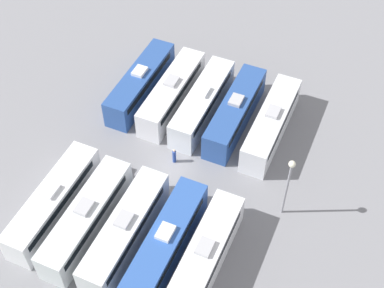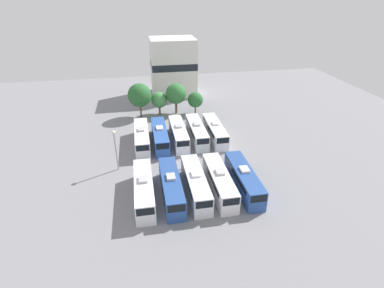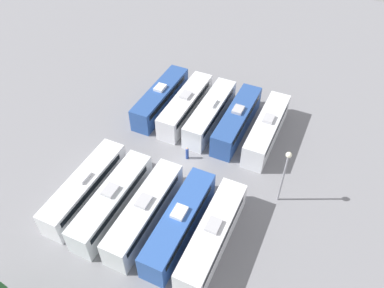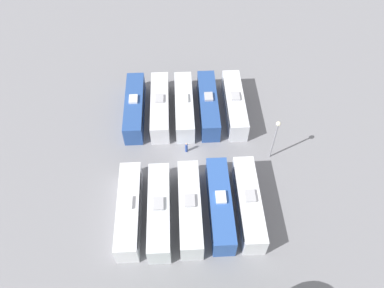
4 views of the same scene
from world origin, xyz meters
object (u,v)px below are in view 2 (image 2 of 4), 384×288
(bus_4, at_px, (244,178))
(tree_1, at_px, (159,100))
(bus_3, at_px, (219,181))
(tree_3, at_px, (195,100))
(bus_2, at_px, (196,183))
(bus_5, at_px, (142,137))
(tree_2, at_px, (176,94))
(tree_0, at_px, (140,95))
(light_pole, at_px, (115,143))
(bus_8, at_px, (197,131))
(bus_1, at_px, (171,186))
(bus_7, at_px, (179,133))
(bus_9, at_px, (215,130))
(bus_0, at_px, (144,188))
(bus_6, at_px, (160,135))
(depot_building, at_px, (173,67))
(worker_person, at_px, (187,163))

(bus_4, relative_size, tree_1, 2.20)
(bus_3, relative_size, tree_3, 2.26)
(bus_2, relative_size, bus_5, 1.00)
(bus_2, xyz_separation_m, tree_2, (1.41, 31.28, 3.06))
(tree_0, bearing_deg, light_pole, -101.39)
(bus_8, xyz_separation_m, tree_3, (2.29, 13.28, 1.66))
(bus_2, height_order, bus_4, same)
(tree_1, relative_size, tree_3, 1.02)
(tree_3, bearing_deg, bus_1, -107.16)
(bus_8, distance_m, tree_1, 15.82)
(bus_4, height_order, bus_7, same)
(bus_2, relative_size, bus_9, 1.00)
(bus_8, xyz_separation_m, bus_9, (3.56, -0.31, 0.00))
(bus_0, relative_size, light_pole, 1.65)
(bus_0, height_order, bus_6, same)
(bus_6, relative_size, depot_building, 0.78)
(bus_4, relative_size, depot_building, 0.78)
(tree_0, height_order, tree_1, tree_0)
(bus_3, bearing_deg, worker_person, 116.73)
(bus_2, distance_m, bus_5, 17.91)
(worker_person, bearing_deg, light_pole, 172.65)
(bus_9, height_order, tree_3, tree_3)
(bus_3, xyz_separation_m, bus_8, (0.01, 17.06, 0.00))
(bus_1, distance_m, tree_3, 31.81)
(bus_8, bearing_deg, tree_0, 127.33)
(bus_7, height_order, tree_2, tree_2)
(bus_1, bearing_deg, tree_3, 72.84)
(bus_0, distance_m, tree_1, 31.94)
(tree_3, bearing_deg, bus_6, -124.65)
(bus_3, distance_m, bus_5, 19.67)
(bus_7, distance_m, tree_0, 15.85)
(tree_2, height_order, depot_building, depot_building)
(worker_person, relative_size, depot_building, 0.12)
(bus_5, xyz_separation_m, worker_person, (7.08, -9.43, -0.90))
(bus_1, relative_size, bus_3, 1.00)
(bus_2, distance_m, bus_8, 17.32)
(bus_4, relative_size, worker_person, 6.75)
(bus_0, height_order, bus_5, same)
(bus_8, xyz_separation_m, tree_0, (-10.42, 13.67, 3.43))
(bus_2, bearing_deg, bus_5, 113.49)
(bus_1, xyz_separation_m, bus_4, (10.78, -0.03, 0.00))
(bus_4, bearing_deg, tree_1, 107.10)
(bus_6, xyz_separation_m, bus_7, (3.63, 0.30, 0.00))
(bus_3, bearing_deg, tree_3, 85.67)
(bus_2, relative_size, bus_4, 1.00)
(tree_3, bearing_deg, bus_7, -113.64)
(tree_3, bearing_deg, bus_9, -84.67)
(bus_4, height_order, light_pole, light_pole)
(bus_7, distance_m, tree_2, 14.95)
(bus_8, distance_m, worker_person, 10.62)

